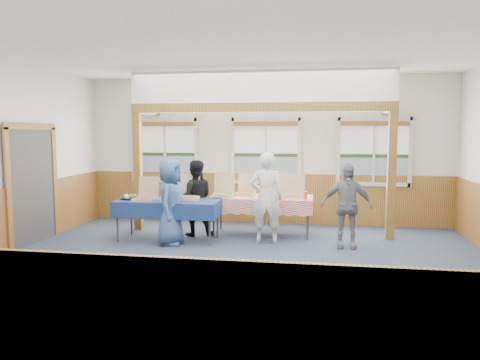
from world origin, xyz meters
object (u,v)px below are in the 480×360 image
object	(u,v)px
table_left	(168,203)
man_blue	(170,202)
woman_white	(266,198)
table_right	(262,199)
woman_black	(195,198)
person_grey	(346,205)

from	to	relation	value
table_left	man_blue	world-z (taller)	man_blue
table_left	woman_white	distance (m)	1.83
woman_white	man_blue	bearing A→B (deg)	8.50
table_right	man_blue	size ratio (longest dim) A/B	1.36
woman_white	woman_black	xyz separation A→B (m)	(-1.43, 0.39, -0.09)
person_grey	woman_white	bearing A→B (deg)	173.59
table_left	woman_white	world-z (taller)	woman_white
table_right	person_grey	world-z (taller)	person_grey
table_right	man_blue	world-z (taller)	man_blue
man_blue	person_grey	distance (m)	3.11
table_left	woman_black	world-z (taller)	woman_black
woman_white	man_blue	world-z (taller)	woman_white
table_left	woman_black	size ratio (longest dim) A/B	1.40
table_left	person_grey	distance (m)	3.24
person_grey	table_right	bearing A→B (deg)	152.26
person_grey	table_left	bearing A→B (deg)	178.13
woman_black	person_grey	distance (m)	2.90
woman_white	woman_black	world-z (taller)	woman_white
table_right	woman_white	xyz separation A→B (m)	(0.16, -0.65, 0.13)
table_right	man_blue	distance (m)	1.86
table_right	person_grey	distance (m)	1.76
table_left	person_grey	world-z (taller)	person_grey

